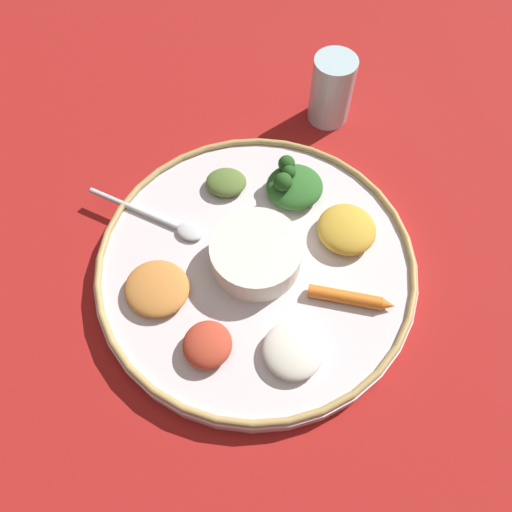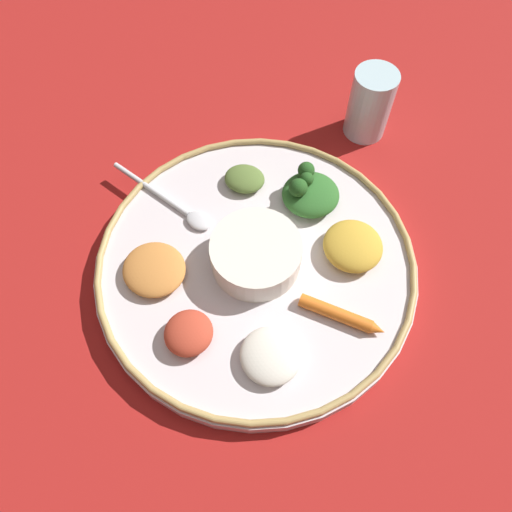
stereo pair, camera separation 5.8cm
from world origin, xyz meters
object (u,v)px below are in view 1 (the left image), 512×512
Objects in this scene: center_bowl at (256,254)px; spoon at (163,221)px; drinking_glass at (331,93)px; greens_pile at (293,185)px; carrot_near_spoon at (350,298)px.

center_bowl is 0.66× the size of spoon.
drinking_glass is at bearing -35.26° from spoon.
spoon is 1.68× the size of greens_pile.
greens_pile is at bearing 171.84° from drinking_glass.
carrot_near_spoon is (-0.14, -0.09, -0.01)m from greens_pile.
carrot_near_spoon is 1.00× the size of drinking_glass.
carrot_near_spoon is at bearing -102.72° from center_bowl.
center_bowl is at bearing -103.47° from spoon.
carrot_near_spoon is at bearing -146.00° from greens_pile.
center_bowl is 1.11× the size of greens_pile.
greens_pile is at bearing -61.96° from spoon.
spoon is at bearing 118.04° from greens_pile.
center_bowl is at bearing 77.28° from carrot_near_spoon.
center_bowl is 0.11m from greens_pile.
greens_pile is 0.97× the size of drinking_glass.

